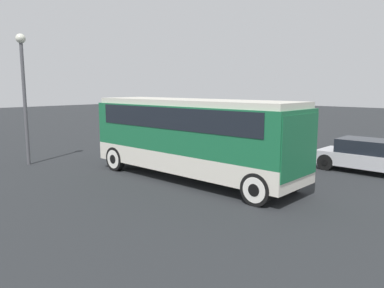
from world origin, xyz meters
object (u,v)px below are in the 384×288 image
Objects in this scene: parked_car_mid at (368,156)px; lamp_post at (23,81)px; parked_car_near at (237,137)px; tour_bus at (194,132)px.

lamp_post reaches higher than parked_car_mid.
parked_car_near is 11.93m from lamp_post.
tour_bus is 8.07m from parked_car_near.
parked_car_near is (-3.18, 7.32, -1.18)m from tour_bus.
tour_bus is 1.52× the size of lamp_post.
parked_car_near reaches higher than parked_car_mid.
lamp_post is (-7.85, -3.18, 2.04)m from tour_bus.
parked_car_near is at bearing 66.01° from lamp_post.
parked_car_mid is 0.68× the size of lamp_post.
tour_bus is 2.28× the size of parked_car_near.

